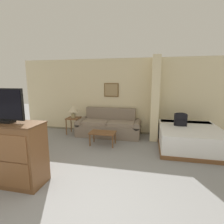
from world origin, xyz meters
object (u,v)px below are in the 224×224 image
Objects in this scene: tv at (5,106)px; bed at (189,137)px; couch at (109,126)px; tv_dresser at (10,153)px; backpack at (181,119)px; table_lamp at (73,109)px; coffee_table at (103,134)px.

bed is (3.55, 2.52, -1.14)m from tv.
couch is 1.12× the size of bed.
tv_dresser is 4.26m from backpack.
tv is at bearing -144.60° from bed.
table_lamp is 0.60× the size of tv.
coffee_table is at bearing 62.86° from tv.
bed reaches higher than coffee_table.
bed is at bearing 35.40° from tv.
couch is 0.90m from coffee_table.
coffee_table is at bearing -32.35° from table_lamp.
bed is 0.56m from backpack.
coffee_table is 2.70m from tv.
backpack is at bearing -5.53° from table_lamp.
coffee_table is 1.76× the size of table_lamp.
tv_dresser is at bearing -109.46° from couch.
table_lamp is at bearing 92.98° from tv_dresser.
bed is (2.42, 0.32, -0.04)m from coffee_table.
bed is at bearing 7.61° from coffee_table.
tv reaches higher than coffee_table.
table_lamp is 3.07m from tv.
coffee_table is 2.44m from bed.
coffee_table is 0.39× the size of bed.
tv_dresser is (0.16, -3.01, -0.30)m from table_lamp.
coffee_table is 2.28m from backpack.
couch is 3.00× the size of tv.
tv reaches higher than bed.
backpack is (3.47, -0.34, -0.10)m from table_lamp.
table_lamp reaches higher than couch.
couch reaches higher than bed.
coffee_table is 1.61m from table_lamp.
tv reaches higher than tv_dresser.
tv reaches higher than backpack.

